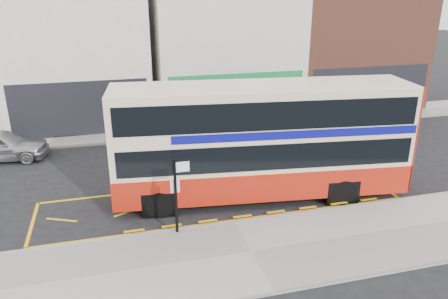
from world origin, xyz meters
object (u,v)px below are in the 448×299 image
object	(u,v)px
double_decker_bus	(263,140)
car_grey	(178,126)
street_tree_right	(241,56)
bus_stop_post	(177,189)
car_white	(306,117)

from	to	relation	value
double_decker_bus	car_grey	distance (m)	8.34
car_grey	street_tree_right	xyz separation A→B (m)	(4.49, 2.87, 3.28)
bus_stop_post	car_white	bearing A→B (deg)	47.68
car_white	street_tree_right	distance (m)	5.48
street_tree_right	car_white	bearing A→B (deg)	-41.01
car_white	bus_stop_post	bearing A→B (deg)	137.74
street_tree_right	double_decker_bus	bearing A→B (deg)	-102.48
car_grey	street_tree_right	world-z (taller)	street_tree_right
double_decker_bus	street_tree_right	world-z (taller)	street_tree_right
double_decker_bus	car_white	xyz separation A→B (m)	(5.66, 7.91, -1.75)
car_grey	car_white	xyz separation A→B (m)	(7.77, 0.02, -0.06)
bus_stop_post	car_grey	xyz separation A→B (m)	(1.62, 10.03, -1.05)
car_grey	street_tree_right	bearing A→B (deg)	-52.13
bus_stop_post	double_decker_bus	bearing A→B (deg)	30.65
car_white	car_grey	bearing A→B (deg)	90.91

